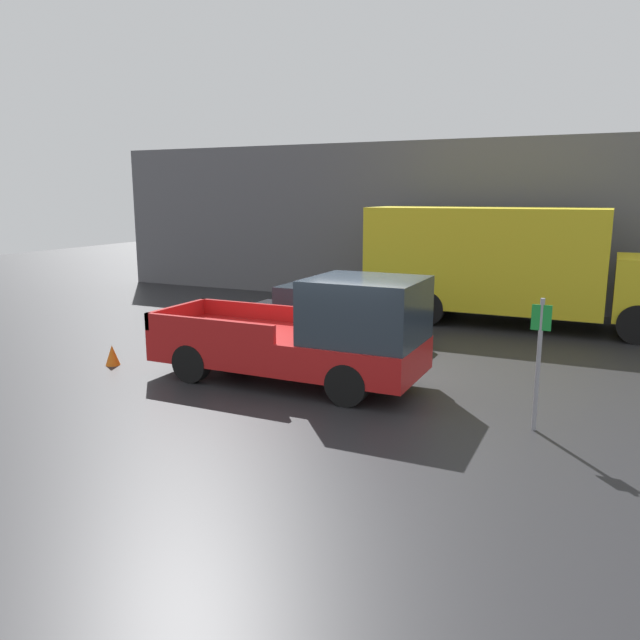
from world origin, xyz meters
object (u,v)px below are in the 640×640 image
(car, at_px, (328,315))
(delivery_truck, at_px, (506,263))
(pickup_truck, at_px, (313,335))
(parking_sign, at_px, (539,357))
(traffic_cone, at_px, (112,355))

(car, distance_m, delivery_truck, 5.78)
(pickup_truck, bearing_deg, delivery_truck, 72.18)
(parking_sign, bearing_deg, pickup_truck, 170.67)
(delivery_truck, bearing_deg, car, -128.38)
(pickup_truck, height_order, parking_sign, pickup_truck)
(car, distance_m, traffic_cone, 5.17)
(delivery_truck, height_order, traffic_cone, delivery_truck)
(pickup_truck, bearing_deg, parking_sign, -9.33)
(pickup_truck, relative_size, parking_sign, 2.55)
(pickup_truck, bearing_deg, traffic_cone, -172.47)
(parking_sign, distance_m, traffic_cone, 8.93)
(car, height_order, traffic_cone, car)
(car, relative_size, delivery_truck, 0.51)
(parking_sign, bearing_deg, traffic_cone, 179.41)
(pickup_truck, xyz_separation_m, car, (-1.09, 3.14, -0.24))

